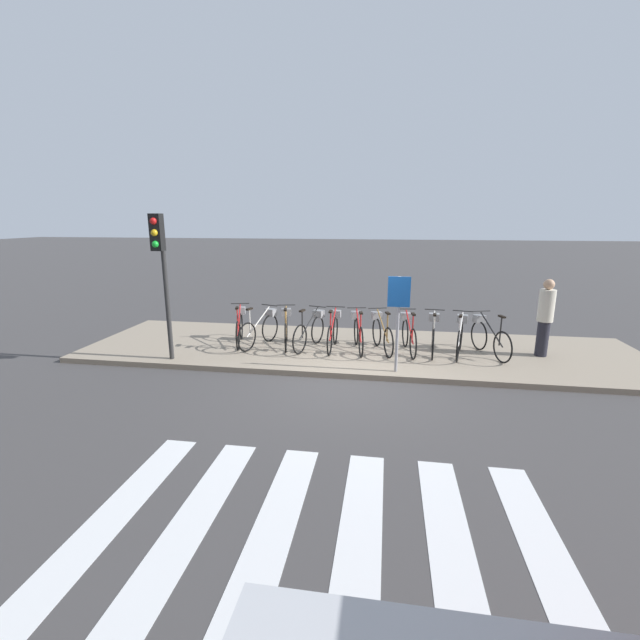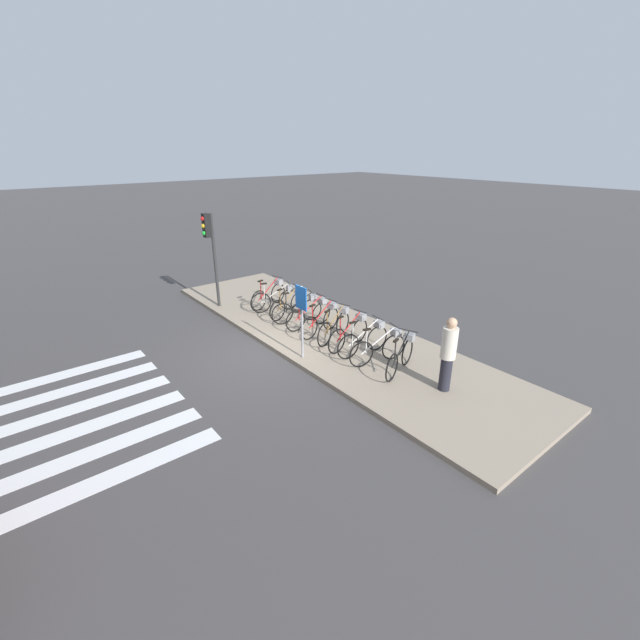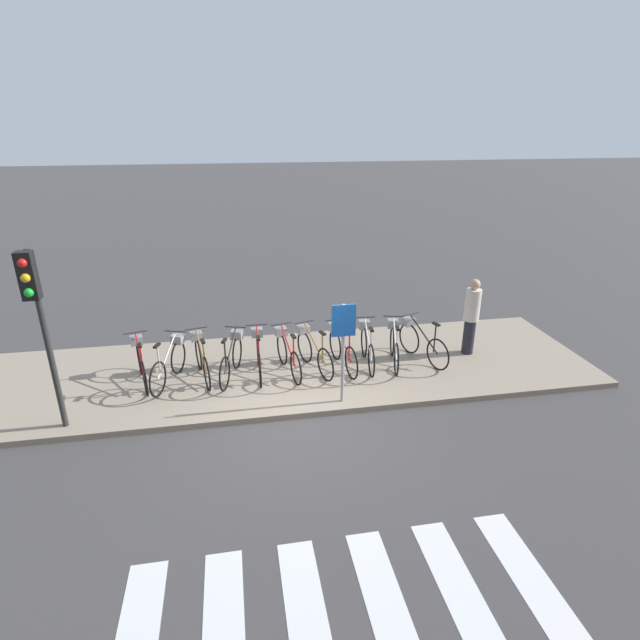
{
  "view_description": "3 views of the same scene",
  "coord_description": "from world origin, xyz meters",
  "views": [
    {
      "loc": [
        0.63,
        -8.12,
        3.17
      ],
      "look_at": [
        -0.87,
        1.37,
        0.89
      ],
      "focal_mm": 24.0,
      "sensor_mm": 36.0,
      "label": 1
    },
    {
      "loc": [
        8.98,
        -5.59,
        5.29
      ],
      "look_at": [
        1.33,
        0.51,
        1.27
      ],
      "focal_mm": 24.0,
      "sensor_mm": 36.0,
      "label": 2
    },
    {
      "loc": [
        -0.99,
        -7.73,
        5.07
      ],
      "look_at": [
        0.65,
        1.43,
        1.35
      ],
      "focal_mm": 28.0,
      "sensor_mm": 36.0,
      "label": 3
    }
  ],
  "objects": [
    {
      "name": "parked_bicycle_0",
      "position": [
        -2.95,
        1.75,
        0.57
      ],
      "size": [
        0.57,
        1.61,
        1.02
      ],
      "color": "black",
      "rests_on": "sidewalk"
    },
    {
      "name": "parked_bicycle_6",
      "position": [
        0.54,
        1.71,
        0.57
      ],
      "size": [
        0.63,
        1.59,
        1.02
      ],
      "color": "black",
      "rests_on": "sidewalk"
    },
    {
      "name": "parked_bicycle_1",
      "position": [
        -2.38,
        1.67,
        0.57
      ],
      "size": [
        0.66,
        1.58,
        1.02
      ],
      "color": "black",
      "rests_on": "sidewalk"
    },
    {
      "name": "traffic_light",
      "position": [
        -4.06,
        0.23,
        2.4
      ],
      "size": [
        0.24,
        0.4,
        3.15
      ],
      "color": "#2D2D2D",
      "rests_on": "sidewalk"
    },
    {
      "name": "parked_bicycle_9",
      "position": [
        2.33,
        1.69,
        0.57
      ],
      "size": [
        0.53,
        1.62,
        1.02
      ],
      "color": "black",
      "rests_on": "sidewalk"
    },
    {
      "name": "pedestrian",
      "position": [
        4.16,
        1.87,
        1.05
      ],
      "size": [
        0.34,
        0.34,
        1.76
      ],
      "color": "#23232D",
      "rests_on": "sidewalk"
    },
    {
      "name": "parked_bicycle_8",
      "position": [
        1.74,
        1.74,
        0.57
      ],
      "size": [
        0.46,
        1.65,
        1.02
      ],
      "color": "black",
      "rests_on": "sidewalk"
    },
    {
      "name": "sign_post",
      "position": [
        0.87,
        0.29,
        1.46
      ],
      "size": [
        0.44,
        0.07,
        1.95
      ],
      "color": "#99999E",
      "rests_on": "sidewalk"
    },
    {
      "name": "ground_plane",
      "position": [
        0.0,
        0.0,
        0.0
      ],
      "size": [
        120.0,
        120.0,
        0.0
      ],
      "primitive_type": "plane",
      "color": "#423F3F"
    },
    {
      "name": "parked_bicycle_10",
      "position": [
        2.96,
        1.75,
        0.57
      ],
      "size": [
        0.67,
        1.58,
        1.02
      ],
      "color": "black",
      "rests_on": "sidewalk"
    },
    {
      "name": "parked_bicycle_4",
      "position": [
        -0.6,
        1.71,
        0.57
      ],
      "size": [
        0.46,
        1.66,
        1.02
      ],
      "color": "black",
      "rests_on": "sidewalk"
    },
    {
      "name": "parked_bicycle_3",
      "position": [
        -1.14,
        1.68,
        0.57
      ],
      "size": [
        0.6,
        1.6,
        1.02
      ],
      "color": "black",
      "rests_on": "sidewalk"
    },
    {
      "name": "parked_bicycle_2",
      "position": [
        -1.77,
        1.74,
        0.57
      ],
      "size": [
        0.52,
        1.63,
        1.02
      ],
      "color": "black",
      "rests_on": "sidewalk"
    },
    {
      "name": "parked_bicycle_5",
      "position": [
        -0.0,
        1.67,
        0.57
      ],
      "size": [
        0.49,
        1.63,
        1.02
      ],
      "color": "black",
      "rests_on": "sidewalk"
    },
    {
      "name": "sidewalk",
      "position": [
        0.0,
        1.85,
        0.06
      ],
      "size": [
        13.19,
        3.69,
        0.12
      ],
      "color": "gray",
      "rests_on": "ground_plane"
    },
    {
      "name": "parked_bicycle_7",
      "position": [
        1.17,
        1.72,
        0.57
      ],
      "size": [
        0.46,
        1.64,
        1.02
      ],
      "color": "black",
      "rests_on": "sidewalk"
    }
  ]
}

